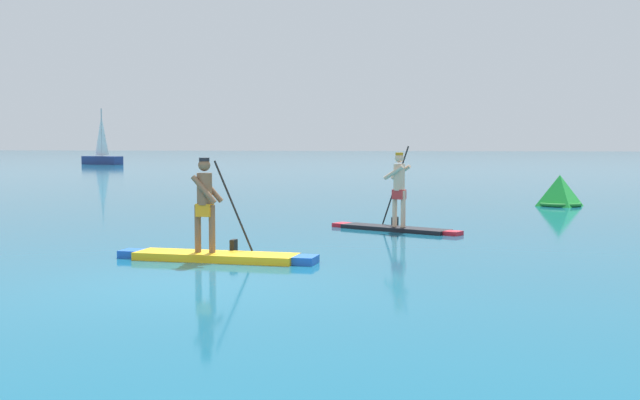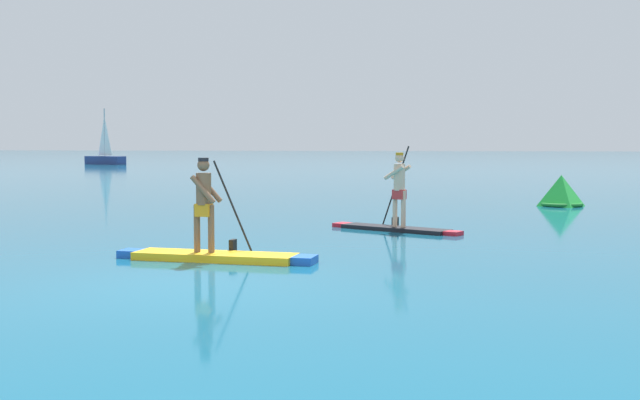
{
  "view_description": "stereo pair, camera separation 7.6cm",
  "coord_description": "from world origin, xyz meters",
  "px_view_note": "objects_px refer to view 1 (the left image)",
  "views": [
    {
      "loc": [
        4.16,
        -10.53,
        1.99
      ],
      "look_at": [
        0.65,
        6.16,
        0.78
      ],
      "focal_mm": 44.24,
      "sensor_mm": 36.0,
      "label": 1
    },
    {
      "loc": [
        4.23,
        -10.51,
        1.99
      ],
      "look_at": [
        0.65,
        6.16,
        0.78
      ],
      "focal_mm": 44.24,
      "sensor_mm": 36.0,
      "label": 2
    }
  ],
  "objects_px": {
    "sailboat_left_horizon": "(102,157)",
    "paddleboarder_mid_center": "(215,243)",
    "paddleboarder_far_right": "(396,212)",
    "race_marker_buoy": "(560,192)"
  },
  "relations": [
    {
      "from": "race_marker_buoy",
      "to": "paddleboarder_mid_center",
      "type": "bearing_deg",
      "value": -116.83
    },
    {
      "from": "paddleboarder_mid_center",
      "to": "paddleboarder_far_right",
      "type": "distance_m",
      "value": 5.85
    },
    {
      "from": "paddleboarder_mid_center",
      "to": "paddleboarder_far_right",
      "type": "height_order",
      "value": "paddleboarder_far_right"
    },
    {
      "from": "race_marker_buoy",
      "to": "sailboat_left_horizon",
      "type": "height_order",
      "value": "sailboat_left_horizon"
    },
    {
      "from": "paddleboarder_mid_center",
      "to": "paddleboarder_far_right",
      "type": "relative_size",
      "value": 1.12
    },
    {
      "from": "sailboat_left_horizon",
      "to": "paddleboarder_far_right",
      "type": "bearing_deg",
      "value": 144.11
    },
    {
      "from": "paddleboarder_far_right",
      "to": "sailboat_left_horizon",
      "type": "xyz_separation_m",
      "value": [
        -35.18,
        53.93,
        0.34
      ]
    },
    {
      "from": "paddleboarder_mid_center",
      "to": "sailboat_left_horizon",
      "type": "relative_size",
      "value": 0.64
    },
    {
      "from": "sailboat_left_horizon",
      "to": "race_marker_buoy",
      "type": "bearing_deg",
      "value": 151.92
    },
    {
      "from": "sailboat_left_horizon",
      "to": "paddleboarder_mid_center",
      "type": "bearing_deg",
      "value": 139.87
    }
  ]
}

